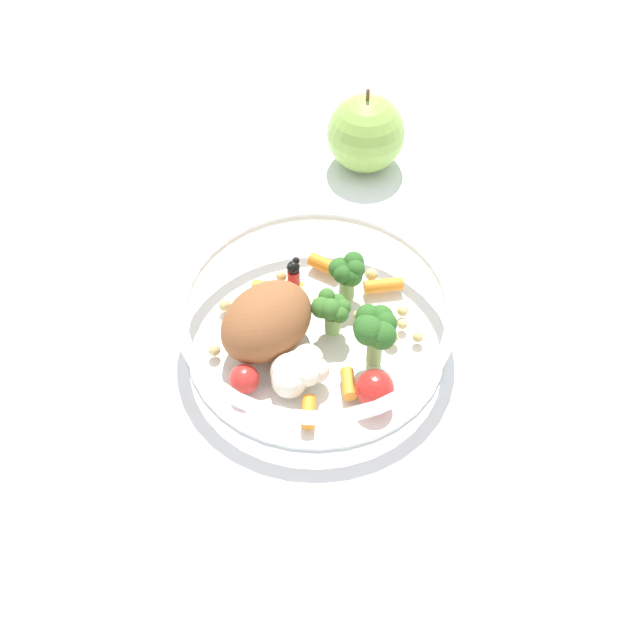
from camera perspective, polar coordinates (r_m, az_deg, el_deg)
The scene contains 3 objects.
ground_plane at distance 0.73m, azimuth -0.62°, elevation -1.99°, with size 2.40×2.40×0.00m, color white.
food_container at distance 0.71m, azimuth -0.44°, elevation -0.21°, with size 0.24×0.24×0.07m.
loose_apple at distance 0.89m, azimuth 3.29°, elevation 12.39°, with size 0.08×0.08×0.09m.
Camera 1 is at (0.00, 0.46, 0.57)m, focal length 47.73 mm.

